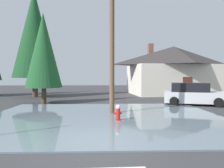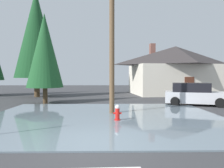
{
  "view_description": "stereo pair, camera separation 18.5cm",
  "coord_description": "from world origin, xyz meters",
  "px_view_note": "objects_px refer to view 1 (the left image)",
  "views": [
    {
      "loc": [
        0.29,
        -6.51,
        2.12
      ],
      "look_at": [
        0.67,
        5.13,
        1.66
      ],
      "focal_mm": 33.71,
      "sensor_mm": 36.0,
      "label": 1
    },
    {
      "loc": [
        0.48,
        -6.52,
        2.12
      ],
      "look_at": [
        0.67,
        5.13,
        1.66
      ],
      "focal_mm": 33.71,
      "sensor_mm": 36.0,
      "label": 2
    }
  ],
  "objects_px": {
    "house": "(173,69)",
    "pine_tree_short_left": "(34,34)",
    "utility_pole": "(112,31)",
    "parked_car": "(193,94)",
    "pine_tree_mid_left": "(43,50)",
    "fire_hydrant": "(118,113)"
  },
  "relations": [
    {
      "from": "parked_car",
      "to": "house",
      "type": "bearing_deg",
      "value": 80.37
    },
    {
      "from": "fire_hydrant",
      "to": "utility_pole",
      "type": "bearing_deg",
      "value": 96.75
    },
    {
      "from": "pine_tree_mid_left",
      "to": "pine_tree_short_left",
      "type": "xyz_separation_m",
      "value": [
        -2.32,
        5.03,
        2.23
      ]
    },
    {
      "from": "house",
      "to": "parked_car",
      "type": "relative_size",
      "value": 2.45
    },
    {
      "from": "pine_tree_mid_left",
      "to": "pine_tree_short_left",
      "type": "distance_m",
      "value": 5.97
    },
    {
      "from": "house",
      "to": "pine_tree_mid_left",
      "type": "bearing_deg",
      "value": -147.12
    },
    {
      "from": "fire_hydrant",
      "to": "house",
      "type": "relative_size",
      "value": 0.07
    },
    {
      "from": "fire_hydrant",
      "to": "pine_tree_short_left",
      "type": "relative_size",
      "value": 0.07
    },
    {
      "from": "parked_car",
      "to": "pine_tree_mid_left",
      "type": "relative_size",
      "value": 0.66
    },
    {
      "from": "fire_hydrant",
      "to": "parked_car",
      "type": "relative_size",
      "value": 0.17
    },
    {
      "from": "utility_pole",
      "to": "pine_tree_short_left",
      "type": "bearing_deg",
      "value": 127.76
    },
    {
      "from": "house",
      "to": "pine_tree_short_left",
      "type": "bearing_deg",
      "value": -168.28
    },
    {
      "from": "fire_hydrant",
      "to": "pine_tree_mid_left",
      "type": "height_order",
      "value": "pine_tree_mid_left"
    },
    {
      "from": "utility_pole",
      "to": "pine_tree_short_left",
      "type": "distance_m",
      "value": 12.1
    },
    {
      "from": "utility_pole",
      "to": "pine_tree_short_left",
      "type": "relative_size",
      "value": 0.83
    },
    {
      "from": "utility_pole",
      "to": "house",
      "type": "height_order",
      "value": "utility_pole"
    },
    {
      "from": "fire_hydrant",
      "to": "pine_tree_short_left",
      "type": "xyz_separation_m",
      "value": [
        -7.56,
        11.37,
        5.87
      ]
    },
    {
      "from": "pine_tree_mid_left",
      "to": "pine_tree_short_left",
      "type": "height_order",
      "value": "pine_tree_short_left"
    },
    {
      "from": "parked_car",
      "to": "utility_pole",
      "type": "bearing_deg",
      "value": -150.35
    },
    {
      "from": "fire_hydrant",
      "to": "pine_tree_mid_left",
      "type": "bearing_deg",
      "value": 129.56
    },
    {
      "from": "house",
      "to": "utility_pole",
      "type": "bearing_deg",
      "value": -120.98
    },
    {
      "from": "fire_hydrant",
      "to": "parked_car",
      "type": "height_order",
      "value": "parked_car"
    }
  ]
}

